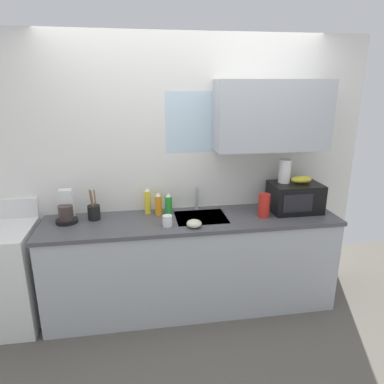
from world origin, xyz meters
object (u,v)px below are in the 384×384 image
at_px(stove_range, 1,277).
at_px(paper_towel_roll, 285,171).
at_px(microwave, 295,197).
at_px(banana_bunch, 301,180).
at_px(dish_soap_bottle_orange, 158,204).
at_px(coffee_maker, 66,210).
at_px(small_bowl, 194,224).
at_px(dish_soap_bottle_yellow, 148,201).
at_px(cereal_canister, 264,205).
at_px(mug_white, 167,221).
at_px(utensil_crock, 94,212).
at_px(dish_soap_bottle_green, 168,204).

distance_m(stove_range, paper_towel_roll, 2.70).
relative_size(microwave, banana_bunch, 2.30).
xyz_separation_m(microwave, dish_soap_bottle_orange, (-1.28, 0.10, -0.03)).
height_order(stove_range, microwave, microwave).
relative_size(coffee_maker, small_bowl, 2.15).
bearing_deg(dish_soap_bottle_yellow, cereal_canister, -13.50).
xyz_separation_m(banana_bunch, paper_towel_roll, (-0.15, 0.05, 0.08)).
relative_size(coffee_maker, dish_soap_bottle_orange, 1.29).
relative_size(stove_range, mug_white, 11.37).
bearing_deg(paper_towel_roll, small_bowl, -161.74).
bearing_deg(microwave, cereal_canister, -163.83).
bearing_deg(microwave, paper_towel_roll, 152.62).
bearing_deg(paper_towel_roll, utensil_crock, 179.36).
xyz_separation_m(dish_soap_bottle_orange, dish_soap_bottle_yellow, (-0.10, 0.06, 0.02)).
relative_size(microwave, small_bowl, 3.54).
xyz_separation_m(paper_towel_roll, mug_white, (-1.13, -0.24, -0.33)).
bearing_deg(stove_range, small_bowl, -6.98).
relative_size(dish_soap_bottle_orange, dish_soap_bottle_yellow, 0.87).
bearing_deg(coffee_maker, dish_soap_bottle_green, 4.04).
bearing_deg(small_bowl, microwave, 13.83).
bearing_deg(microwave, dish_soap_bottle_green, 174.07).
bearing_deg(paper_towel_roll, dish_soap_bottle_yellow, 175.54).
bearing_deg(cereal_canister, paper_towel_roll, 32.01).
height_order(dish_soap_bottle_orange, utensil_crock, utensil_crock).
bearing_deg(cereal_canister, mug_white, -174.22).
bearing_deg(banana_bunch, paper_towel_roll, 161.57).
bearing_deg(mug_white, coffee_maker, 163.91).
height_order(microwave, dish_soap_bottle_orange, microwave).
bearing_deg(stove_range, dish_soap_bottle_orange, 5.79).
distance_m(banana_bunch, utensil_crock, 1.93).
xyz_separation_m(dish_soap_bottle_yellow, mug_white, (0.15, -0.34, -0.07)).
height_order(banana_bunch, paper_towel_roll, paper_towel_roll).
xyz_separation_m(mug_white, small_bowl, (0.22, -0.06, -0.02)).
height_order(paper_towel_roll, utensil_crock, paper_towel_roll).
distance_m(coffee_maker, dish_soap_bottle_orange, 0.81).
relative_size(banana_bunch, paper_towel_roll, 0.91).
relative_size(microwave, dish_soap_bottle_yellow, 1.83).
distance_m(banana_bunch, paper_towel_roll, 0.18).
height_order(paper_towel_roll, small_bowl, paper_towel_roll).
distance_m(stove_range, coffee_maker, 0.80).
bearing_deg(paper_towel_roll, coffee_maker, 179.76).
xyz_separation_m(paper_towel_roll, dish_soap_bottle_yellow, (-1.28, 0.10, -0.26)).
bearing_deg(coffee_maker, small_bowl, -15.92).
bearing_deg(stove_range, dish_soap_bottle_yellow, 8.66).
height_order(dish_soap_bottle_green, mug_white, dish_soap_bottle_green).
bearing_deg(small_bowl, mug_white, 164.74).
xyz_separation_m(coffee_maker, cereal_canister, (1.75, -0.16, 0.00)).
xyz_separation_m(dish_soap_bottle_orange, cereal_canister, (0.94, -0.19, 0.00)).
distance_m(dish_soap_bottle_orange, small_bowl, 0.45).
bearing_deg(mug_white, paper_towel_roll, 12.00).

